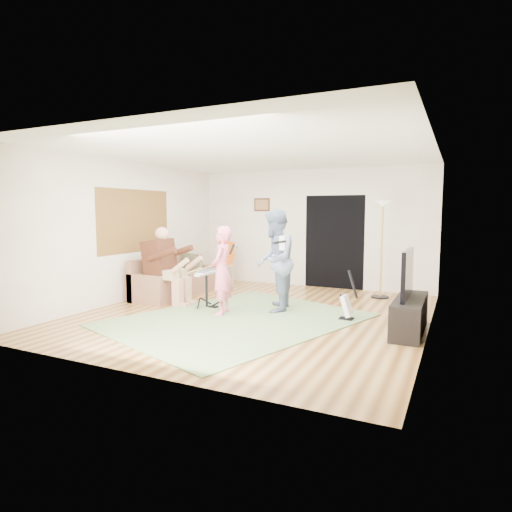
{
  "coord_description": "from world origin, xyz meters",
  "views": [
    {
      "loc": [
        3.1,
        -6.45,
        1.75
      ],
      "look_at": [
        -0.12,
        0.3,
        0.96
      ],
      "focal_mm": 30.0,
      "sensor_mm": 36.0,
      "label": 1
    }
  ],
  "objects_px": {
    "drum_kit": "(207,291)",
    "guitar_spare": "(347,306)",
    "guitarist": "(275,261)",
    "torchiere_lamp": "(382,232)",
    "sofa": "(171,283)",
    "dining_chair": "(222,270)",
    "singer": "(222,271)",
    "television": "(407,274)",
    "tv_cabinet": "(410,315)"
  },
  "relations": [
    {
      "from": "drum_kit",
      "to": "guitar_spare",
      "type": "distance_m",
      "value": 2.53
    },
    {
      "from": "torchiere_lamp",
      "to": "dining_chair",
      "type": "distance_m",
      "value": 3.73
    },
    {
      "from": "torchiere_lamp",
      "to": "guitarist",
      "type": "bearing_deg",
      "value": -126.74
    },
    {
      "from": "dining_chair",
      "to": "guitarist",
      "type": "bearing_deg",
      "value": -29.87
    },
    {
      "from": "tv_cabinet",
      "to": "television",
      "type": "xyz_separation_m",
      "value": [
        -0.05,
        0.0,
        0.6
      ]
    },
    {
      "from": "drum_kit",
      "to": "dining_chair",
      "type": "xyz_separation_m",
      "value": [
        -0.9,
        2.12,
        0.07
      ]
    },
    {
      "from": "drum_kit",
      "to": "singer",
      "type": "bearing_deg",
      "value": -32.13
    },
    {
      "from": "drum_kit",
      "to": "tv_cabinet",
      "type": "xyz_separation_m",
      "value": [
        3.5,
        -0.09,
        -0.05
      ]
    },
    {
      "from": "singer",
      "to": "torchiere_lamp",
      "type": "bearing_deg",
      "value": 125.24
    },
    {
      "from": "singer",
      "to": "torchiere_lamp",
      "type": "xyz_separation_m",
      "value": [
        2.2,
        2.58,
        0.59
      ]
    },
    {
      "from": "drum_kit",
      "to": "guitar_spare",
      "type": "bearing_deg",
      "value": 4.74
    },
    {
      "from": "drum_kit",
      "to": "dining_chair",
      "type": "bearing_deg",
      "value": 113.02
    },
    {
      "from": "singer",
      "to": "guitar_spare",
      "type": "relative_size",
      "value": 1.84
    },
    {
      "from": "sofa",
      "to": "guitarist",
      "type": "relative_size",
      "value": 1.1
    },
    {
      "from": "guitarist",
      "to": "tv_cabinet",
      "type": "bearing_deg",
      "value": 64.99
    },
    {
      "from": "torchiere_lamp",
      "to": "drum_kit",
      "type": "bearing_deg",
      "value": -139.98
    },
    {
      "from": "torchiere_lamp",
      "to": "sofa",
      "type": "bearing_deg",
      "value": -157.92
    },
    {
      "from": "torchiere_lamp",
      "to": "tv_cabinet",
      "type": "bearing_deg",
      "value": -71.29
    },
    {
      "from": "drum_kit",
      "to": "sofa",
      "type": "bearing_deg",
      "value": 153.21
    },
    {
      "from": "guitar_spare",
      "to": "torchiere_lamp",
      "type": "bearing_deg",
      "value": 84.99
    },
    {
      "from": "tv_cabinet",
      "to": "television",
      "type": "height_order",
      "value": "television"
    },
    {
      "from": "tv_cabinet",
      "to": "singer",
      "type": "bearing_deg",
      "value": -175.8
    },
    {
      "from": "television",
      "to": "torchiere_lamp",
      "type": "bearing_deg",
      "value": 107.61
    },
    {
      "from": "dining_chair",
      "to": "guitar_spare",
      "type": "bearing_deg",
      "value": -18.13
    },
    {
      "from": "drum_kit",
      "to": "guitarist",
      "type": "height_order",
      "value": "guitarist"
    },
    {
      "from": "sofa",
      "to": "guitar_spare",
      "type": "bearing_deg",
      "value": -6.61
    },
    {
      "from": "singer",
      "to": "dining_chair",
      "type": "height_order",
      "value": "singer"
    },
    {
      "from": "singer",
      "to": "tv_cabinet",
      "type": "distance_m",
      "value": 3.05
    },
    {
      "from": "drum_kit",
      "to": "guitarist",
      "type": "relative_size",
      "value": 0.39
    },
    {
      "from": "television",
      "to": "tv_cabinet",
      "type": "bearing_deg",
      "value": 0.0
    },
    {
      "from": "torchiere_lamp",
      "to": "television",
      "type": "distance_m",
      "value": 2.53
    },
    {
      "from": "singer",
      "to": "guitarist",
      "type": "xyz_separation_m",
      "value": [
        0.72,
        0.6,
        0.14
      ]
    },
    {
      "from": "sofa",
      "to": "singer",
      "type": "height_order",
      "value": "singer"
    },
    {
      "from": "guitarist",
      "to": "dining_chair",
      "type": "bearing_deg",
      "value": -146.56
    },
    {
      "from": "torchiere_lamp",
      "to": "tv_cabinet",
      "type": "relative_size",
      "value": 1.39
    },
    {
      "from": "guitarist",
      "to": "torchiere_lamp",
      "type": "xyz_separation_m",
      "value": [
        1.48,
        1.98,
        0.45
      ]
    },
    {
      "from": "guitar_spare",
      "to": "drum_kit",
      "type": "bearing_deg",
      "value": -175.26
    },
    {
      "from": "sofa",
      "to": "drum_kit",
      "type": "height_order",
      "value": "sofa"
    },
    {
      "from": "drum_kit",
      "to": "guitar_spare",
      "type": "height_order",
      "value": "guitar_spare"
    },
    {
      "from": "guitarist",
      "to": "dining_chair",
      "type": "distance_m",
      "value": 2.85
    },
    {
      "from": "torchiere_lamp",
      "to": "tv_cabinet",
      "type": "height_order",
      "value": "torchiere_lamp"
    },
    {
      "from": "sofa",
      "to": "television",
      "type": "xyz_separation_m",
      "value": [
        4.74,
        -0.74,
        0.59
      ]
    },
    {
      "from": "sofa",
      "to": "guitar_spare",
      "type": "height_order",
      "value": "guitar_spare"
    },
    {
      "from": "guitar_spare",
      "to": "dining_chair",
      "type": "xyz_separation_m",
      "value": [
        -3.42,
        1.91,
        0.14
      ]
    },
    {
      "from": "drum_kit",
      "to": "dining_chair",
      "type": "relative_size",
      "value": 0.67
    },
    {
      "from": "sofa",
      "to": "guitarist",
      "type": "xyz_separation_m",
      "value": [
        2.51,
        -0.37,
        0.63
      ]
    },
    {
      "from": "sofa",
      "to": "guitarist",
      "type": "distance_m",
      "value": 2.61
    },
    {
      "from": "dining_chair",
      "to": "tv_cabinet",
      "type": "relative_size",
      "value": 0.74
    },
    {
      "from": "dining_chair",
      "to": "singer",
      "type": "bearing_deg",
      "value": -49.0
    },
    {
      "from": "guitarist",
      "to": "guitar_spare",
      "type": "bearing_deg",
      "value": 71.15
    }
  ]
}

